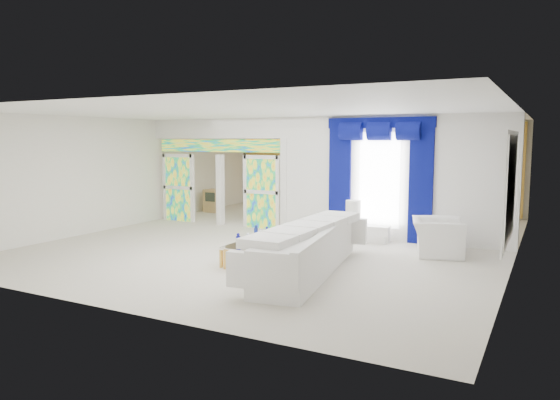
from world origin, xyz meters
The scene contains 22 objects.
floor centered at (0.00, 0.00, 0.00)m, with size 12.00×12.00×0.00m, color #B7AF9E.
dividing_wall centered at (2.15, 1.00, 1.50)m, with size 5.70×0.18×3.00m, color white.
dividing_header centered at (-2.85, 1.00, 2.73)m, with size 4.30×0.18×0.55m, color white.
stained_panel_left centered at (-4.28, 1.00, 1.00)m, with size 0.95×0.04×2.00m, color #994C3F.
stained_panel_right centered at (-1.42, 1.00, 1.00)m, with size 0.95×0.04×2.00m, color #994C3F.
stained_transom centered at (-2.85, 1.00, 2.25)m, with size 4.00×0.05×0.35m, color #994C3F.
window_pane centered at (1.90, 0.90, 1.45)m, with size 1.00×0.02×2.30m, color white.
blue_drape_left centered at (0.90, 0.87, 1.40)m, with size 0.55×0.10×2.80m, color #030544.
blue_drape_right centered at (2.90, 0.87, 1.40)m, with size 0.55×0.10×2.80m, color #030544.
blue_pelmet centered at (1.90, 0.87, 2.82)m, with size 2.60×0.12×0.25m, color #030544.
wall_mirror centered at (4.94, -1.00, 1.55)m, with size 0.04×2.70×1.90m, color white.
gold_curtains centered at (0.00, 5.90, 1.50)m, with size 9.70×0.12×2.90m, color gold.
white_sofa centered at (1.69, -2.72, 0.39)m, with size 0.87×4.08×0.78m, color white.
coffee_table centered at (0.34, -2.42, 0.19)m, with size 0.56×1.68×0.37m, color gold.
console_table centered at (1.68, 0.55, 0.19)m, with size 1.16×0.37×0.39m, color white.
table_lamp centered at (1.38, 0.55, 0.68)m, with size 0.36×0.36×0.58m, color silver.
armchair centered at (3.50, -0.17, 0.38)m, with size 1.18×1.03×0.76m, color white.
grand_piano centered at (-1.64, 3.38, 0.47)m, with size 1.41×1.85×0.93m, color black.
piano_bench centered at (-1.64, 1.78, 0.16)m, with size 0.95×0.37×0.32m, color black.
tv_console centered at (-4.47, 3.07, 0.38)m, with size 0.52×0.47×0.76m, color #AC7D56.
chandelier centered at (-2.30, 3.40, 2.65)m, with size 0.60×0.60×0.60m, color gold.
decanters centered at (0.34, -2.44, 0.47)m, with size 0.18×1.25×0.29m.
Camera 1 is at (5.58, -11.27, 2.42)m, focal length 33.41 mm.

